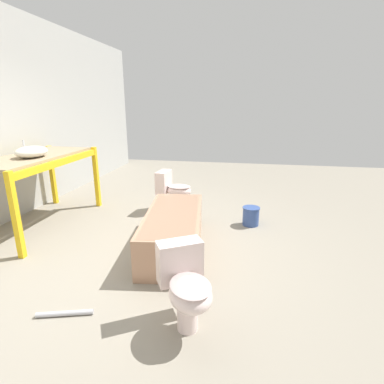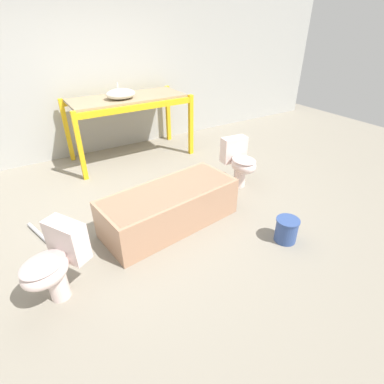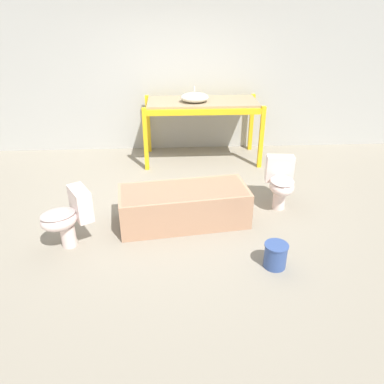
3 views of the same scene
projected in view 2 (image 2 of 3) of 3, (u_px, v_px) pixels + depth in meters
The scene contains 9 objects.
ground_plane at pixel (147, 207), 4.02m from camera, with size 12.00×12.00×0.00m, color gray.
warehouse_wall_rear at pixel (81, 59), 4.89m from camera, with size 10.80×0.08×3.20m.
shelving_rack at pixel (128, 106), 4.99m from camera, with size 2.00×0.93×1.06m.
sink_basin at pixel (121, 94), 4.74m from camera, with size 0.47×0.38×0.24m.
bathtub_main at pixel (170, 205), 3.55m from camera, with size 1.70×0.88×0.48m.
toilet_near at pixel (240, 161), 4.34m from camera, with size 0.41×0.59×0.69m.
toilet_far at pixel (55, 261), 2.56m from camera, with size 0.66×0.58×0.69m.
bucket_white at pixel (286, 229), 3.34m from camera, with size 0.26×0.26×0.28m.
loose_pipe at pixel (38, 233), 3.50m from camera, with size 0.18×0.48×0.05m.
Camera 2 is at (-1.26, -3.17, 2.21)m, focal length 28.00 mm.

